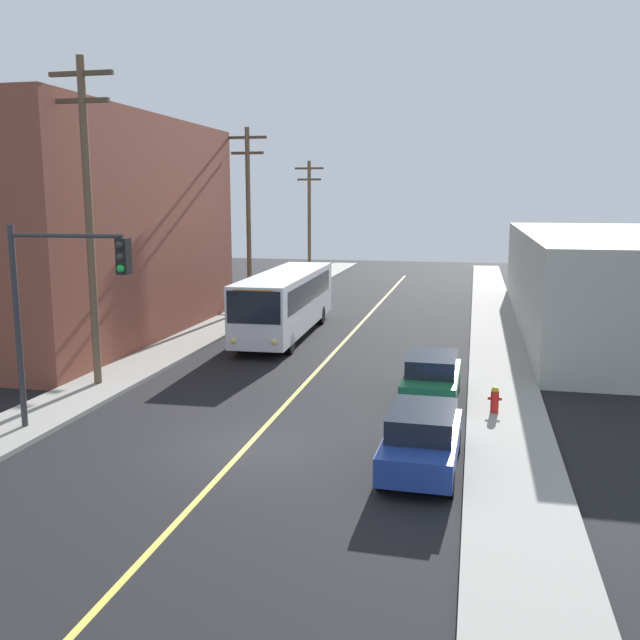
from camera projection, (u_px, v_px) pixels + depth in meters
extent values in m
plane|color=black|center=(246.00, 448.00, 19.53)|extent=(120.00, 120.00, 0.00)
cube|color=gray|center=(161.00, 355.00, 30.68)|extent=(2.50, 90.00, 0.15)
cube|color=gray|center=(501.00, 373.00, 27.59)|extent=(2.50, 90.00, 0.15)
cube|color=#D8CC4C|center=(344.00, 342.00, 33.95)|extent=(0.16, 60.00, 0.01)
cube|color=brown|center=(70.00, 229.00, 34.46)|extent=(10.00, 18.87, 10.76)
cube|color=black|center=(167.00, 308.00, 34.06)|extent=(0.06, 13.21, 1.30)
cube|color=black|center=(164.00, 242.00, 33.51)|extent=(0.06, 13.21, 1.30)
cube|color=black|center=(161.00, 174.00, 32.96)|extent=(0.06, 13.21, 1.30)
cube|color=#B2B2A8|center=(637.00, 281.00, 37.00)|extent=(12.00, 27.66, 5.13)
cube|color=black|center=(519.00, 296.00, 38.43)|extent=(0.06, 19.36, 1.30)
cube|color=silver|center=(286.00, 300.00, 35.27)|extent=(2.93, 12.08, 2.75)
cube|color=black|center=(254.00, 308.00, 29.39)|extent=(2.35, 0.15, 1.40)
cube|color=black|center=(310.00, 275.00, 40.95)|extent=(2.30, 0.15, 1.10)
cube|color=black|center=(262.00, 289.00, 35.41)|extent=(0.38, 10.20, 1.10)
cube|color=black|center=(311.00, 290.00, 34.95)|extent=(0.38, 10.20, 1.10)
cube|color=orange|center=(253.00, 293.00, 29.29)|extent=(1.79, 0.12, 0.30)
sphere|color=#F9D872|center=(234.00, 341.00, 29.76)|extent=(0.24, 0.24, 0.24)
sphere|color=#F9D872|center=(274.00, 342.00, 29.44)|extent=(0.24, 0.24, 0.24)
cylinder|color=black|center=(241.00, 341.00, 31.63)|extent=(0.33, 1.01, 1.00)
cylinder|color=black|center=(289.00, 343.00, 31.22)|extent=(0.33, 1.01, 1.00)
cylinder|color=black|center=(282.00, 314.00, 39.09)|extent=(0.33, 1.01, 1.00)
cylinder|color=black|center=(321.00, 315.00, 38.68)|extent=(0.33, 1.01, 1.00)
cube|color=navy|center=(422.00, 445.00, 17.85)|extent=(1.91, 4.44, 0.70)
cube|color=black|center=(423.00, 420.00, 17.74)|extent=(1.68, 2.50, 0.60)
cylinder|color=black|center=(382.00, 477.00, 16.66)|extent=(0.24, 0.65, 0.64)
cylinder|color=black|center=(449.00, 484.00, 16.28)|extent=(0.24, 0.65, 0.64)
cylinder|color=black|center=(398.00, 436.00, 19.53)|extent=(0.24, 0.65, 0.64)
cylinder|color=black|center=(456.00, 441.00, 19.15)|extent=(0.24, 0.65, 0.64)
cube|color=#196038|center=(432.00, 382.00, 23.95)|extent=(1.85, 4.42, 0.70)
cube|color=black|center=(432.00, 363.00, 23.84)|extent=(1.65, 2.48, 0.60)
cylinder|color=black|center=(403.00, 402.00, 22.76)|extent=(0.23, 0.64, 0.64)
cylinder|color=black|center=(453.00, 406.00, 22.40)|extent=(0.23, 0.64, 0.64)
cylinder|color=black|center=(412.00, 380.00, 25.63)|extent=(0.23, 0.64, 0.64)
cylinder|color=black|center=(457.00, 382.00, 25.27)|extent=(0.23, 0.64, 0.64)
cylinder|color=brown|center=(89.00, 225.00, 24.85)|extent=(0.28, 0.28, 11.56)
cube|color=#4C3D2D|center=(81.00, 73.00, 23.96)|extent=(2.40, 0.16, 0.16)
cube|color=#4C3D2D|center=(82.00, 101.00, 24.11)|extent=(2.00, 0.16, 0.16)
cylinder|color=brown|center=(249.00, 220.00, 42.18)|extent=(0.28, 0.28, 10.90)
cube|color=#4C3D2D|center=(247.00, 137.00, 41.35)|extent=(2.40, 0.16, 0.16)
cube|color=#4C3D2D|center=(247.00, 153.00, 41.50)|extent=(2.00, 0.16, 0.16)
cylinder|color=brown|center=(309.00, 221.00, 58.17)|extent=(0.28, 0.28, 9.77)
cube|color=#4C3D2D|center=(309.00, 168.00, 57.44)|extent=(2.40, 0.16, 0.16)
cube|color=#4C3D2D|center=(309.00, 179.00, 57.59)|extent=(2.00, 0.16, 0.16)
cylinder|color=#2D2D33|center=(18.00, 328.00, 20.45)|extent=(0.18, 0.18, 6.00)
cylinder|color=#2D2D33|center=(66.00, 236.00, 19.61)|extent=(3.50, 0.12, 0.12)
cube|color=black|center=(124.00, 256.00, 19.33)|extent=(0.32, 0.36, 1.00)
sphere|color=#2D2D2D|center=(120.00, 245.00, 19.09)|extent=(0.22, 0.22, 0.22)
sphere|color=#2D2D2D|center=(120.00, 257.00, 19.15)|extent=(0.22, 0.22, 0.22)
sphere|color=green|center=(121.00, 269.00, 19.20)|extent=(0.22, 0.22, 0.22)
cylinder|color=red|center=(495.00, 402.00, 22.22)|extent=(0.26, 0.26, 0.70)
sphere|color=gold|center=(495.00, 390.00, 22.16)|extent=(0.24, 0.24, 0.24)
cylinder|color=red|center=(490.00, 398.00, 22.24)|extent=(0.12, 0.10, 0.10)
cylinder|color=red|center=(500.00, 399.00, 22.17)|extent=(0.12, 0.10, 0.10)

